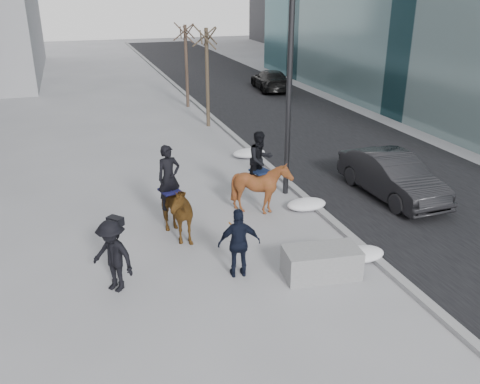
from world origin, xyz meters
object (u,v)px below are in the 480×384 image
object	(u,v)px
planter	(321,262)
mounted_right	(261,181)
car_near	(392,176)
mounted_left	(171,205)

from	to	relation	value
planter	mounted_right	xyz separation A→B (m)	(-0.08, 3.97, 0.67)
planter	car_near	world-z (taller)	car_near
car_near	mounted_right	size ratio (longest dim) A/B	1.73
car_near	mounted_left	bearing A→B (deg)	-177.16
car_near	mounted_right	xyz separation A→B (m)	(-4.57, 0.16, 0.30)
planter	mounted_right	distance (m)	4.03
planter	car_near	distance (m)	5.90
mounted_left	car_near	bearing A→B (deg)	5.14
car_near	mounted_right	bearing A→B (deg)	175.69
mounted_left	mounted_right	distance (m)	3.06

